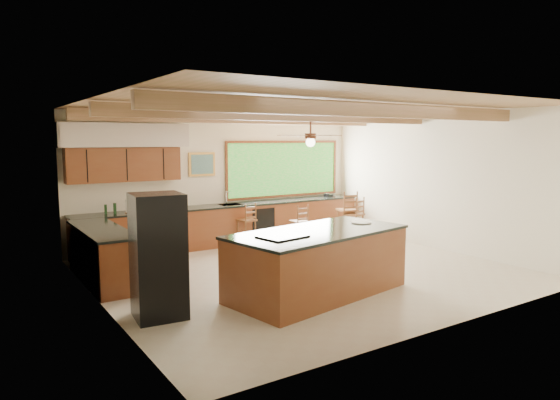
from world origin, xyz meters
TOP-DOWN VIEW (x-y plane):
  - ground at (0.00, 0.00)m, footprint 7.20×7.20m
  - room_shell at (-0.17, 0.65)m, footprint 7.27×6.54m
  - counter_run at (-0.82, 2.52)m, footprint 7.12×3.10m
  - island at (-0.62, -1.21)m, footprint 3.10×1.85m
  - refrigerator at (-3.05, -0.85)m, footprint 0.73×0.71m
  - bar_stool_a at (0.17, 2.40)m, footprint 0.41×0.41m
  - bar_stool_b at (1.12, 1.68)m, footprint 0.36×0.36m
  - bar_stool_c at (2.61, 1.77)m, footprint 0.53×0.53m
  - bar_stool_d at (2.63, 1.54)m, footprint 0.45×0.45m

SIDE VIEW (x-z plane):
  - ground at x=0.00m, z-range 0.00..0.00m
  - counter_run at x=-0.82m, z-range -0.15..1.07m
  - island at x=-0.62m, z-range -0.01..1.03m
  - bar_stool_b at x=1.12m, z-range 0.09..1.06m
  - bar_stool_a at x=0.17m, z-range 0.09..1.09m
  - bar_stool_d at x=2.63m, z-range 0.10..1.16m
  - bar_stool_c at x=2.61m, z-range 0.11..1.30m
  - refrigerator at x=-3.05m, z-range 0.00..1.70m
  - room_shell at x=-0.17m, z-range 0.70..3.72m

